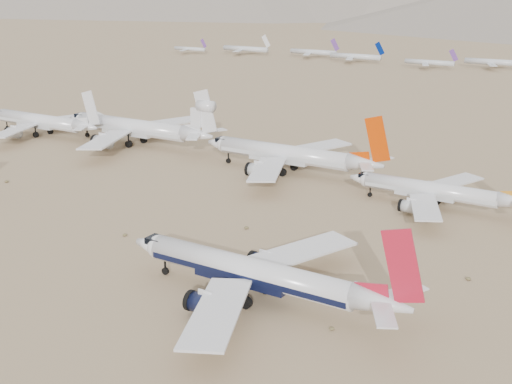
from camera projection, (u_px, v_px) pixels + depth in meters
ground at (200, 296)px, 111.00m from camera, size 7000.00×7000.00×0.00m
main_airliner at (260, 274)px, 107.70m from camera, size 52.00×50.79×18.35m
row2_gold_tail at (437, 191)px, 153.64m from camera, size 43.16×42.21×15.37m
row2_orange_tail at (291, 155)px, 182.14m from camera, size 54.56×53.38×19.46m
row2_white_trijet at (139, 128)px, 213.81m from camera, size 60.20×58.83×21.33m
row2_white_twin at (43, 122)px, 228.05m from camera, size 51.43×50.33×18.38m
desert_scrub at (104, 365)px, 90.32m from camera, size 261.14×122.45×0.63m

